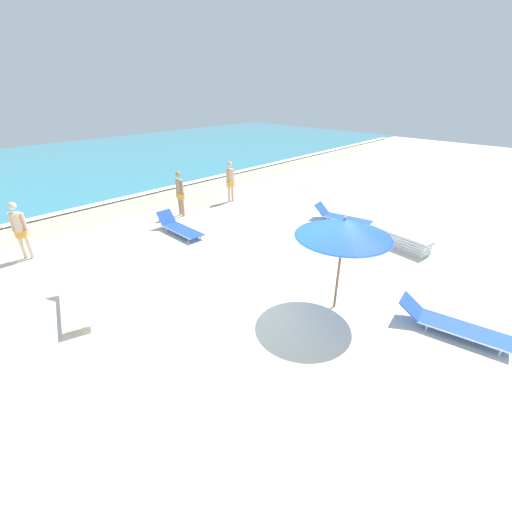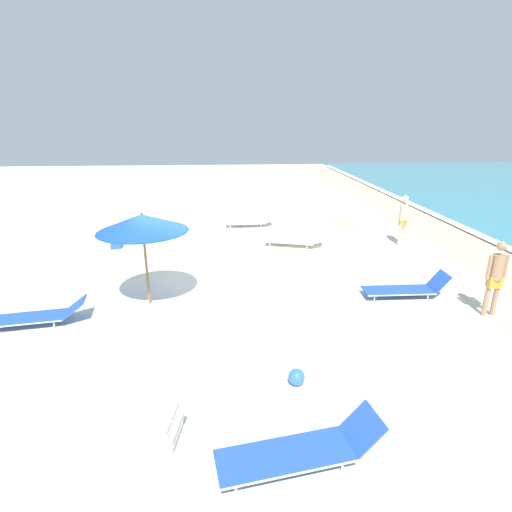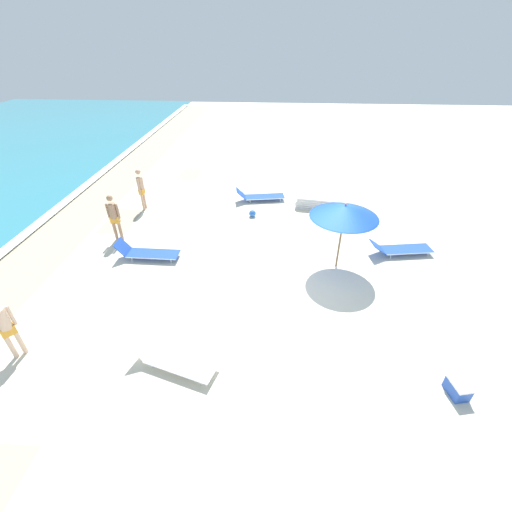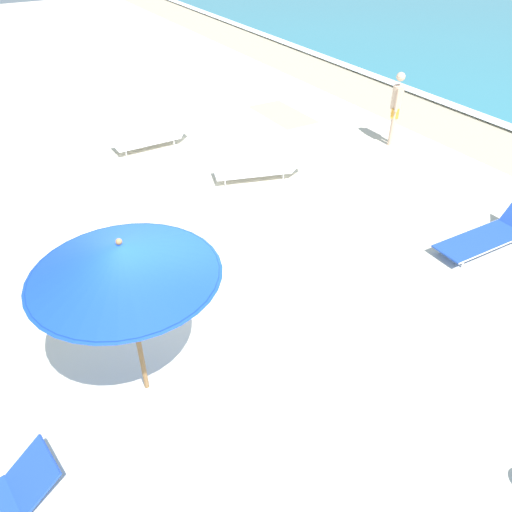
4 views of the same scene
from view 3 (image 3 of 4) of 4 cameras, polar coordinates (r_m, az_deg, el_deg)
The scene contains 13 objects.
ground_plane at distance 10.87m, azimuth 8.72°, elevation -4.36°, with size 60.00×60.00×0.16m.
beach_umbrella at distance 10.62m, azimuth 14.56°, elevation 7.23°, with size 2.08×2.08×2.28m.
lounger_stack at distance 15.22m, azimuth 10.22°, elevation 8.75°, with size 0.89×1.97×0.49m.
sun_lounger_under_umbrella at distance 8.45m, azimuth -13.75°, elevation -16.32°, with size 1.18×2.14×0.59m.
sun_lounger_beside_umbrella at distance 12.83m, azimuth 22.94°, elevation 1.15°, with size 0.93×2.23×0.51m.
sun_lounger_near_water_left at distance 12.17m, azimuth -17.74°, elevation 0.59°, with size 0.65×2.08×0.62m.
sun_lounger_near_water_right at distance 6.79m, azimuth -7.29°, elevation -36.05°, with size 0.68×1.97×0.62m.
sun_lounger_mid_beach_solo at distance 15.71m, azimuth 0.63°, elevation 9.98°, with size 0.96×2.23×0.58m.
beachgoer_wading_adult at distance 15.38m, azimuth -18.63°, elevation 10.83°, with size 0.45×0.27×1.76m.
beachgoer_shoreline_child at distance 9.69m, azimuth -36.35°, elevation -9.20°, with size 0.35×0.34×1.76m.
beachgoer_strolling_adult at distance 13.27m, azimuth -22.61°, elevation 6.29°, with size 0.27×0.45×1.76m.
beach_ball at distance 14.30m, azimuth -0.60°, elevation 7.11°, with size 0.28×0.28×0.28m.
cooler_box at distance 8.91m, azimuth 30.60°, elevation -18.40°, with size 0.56×0.45×0.37m.
Camera 3 is at (-8.53, 1.09, 6.58)m, focal length 24.00 mm.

